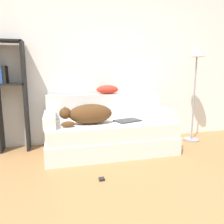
% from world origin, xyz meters
% --- Properties ---
extents(wall_back, '(7.11, 0.06, 2.70)m').
position_xyz_m(wall_back, '(0.00, 2.37, 1.35)').
color(wall_back, white).
rests_on(wall_back, ground_plane).
extents(couch, '(1.82, 0.85, 0.45)m').
position_xyz_m(couch, '(0.05, 1.79, 0.22)').
color(couch, silver).
rests_on(couch, ground_plane).
extents(couch_backrest, '(1.78, 0.15, 0.36)m').
position_xyz_m(couch_backrest, '(0.05, 2.15, 0.63)').
color(couch_backrest, silver).
rests_on(couch_backrest, couch).
extents(couch_arm_left, '(0.15, 0.66, 0.15)m').
position_xyz_m(couch_arm_left, '(-0.78, 1.79, 0.52)').
color(couch_arm_left, silver).
rests_on(couch_arm_left, couch).
extents(couch_arm_right, '(0.15, 0.66, 0.15)m').
position_xyz_m(couch_arm_right, '(0.89, 1.79, 0.52)').
color(couch_arm_right, silver).
rests_on(couch_arm_right, couch).
extents(dog, '(0.71, 0.30, 0.27)m').
position_xyz_m(dog, '(-0.28, 1.70, 0.58)').
color(dog, '#513319').
rests_on(dog, couch).
extents(laptop, '(0.41, 0.33, 0.02)m').
position_xyz_m(laptop, '(0.29, 1.73, 0.46)').
color(laptop, '#2D2D30').
rests_on(laptop, couch).
extents(throw_pillow, '(0.34, 0.21, 0.14)m').
position_xyz_m(throw_pillow, '(0.10, 2.16, 0.87)').
color(throw_pillow, red).
rests_on(throw_pillow, couch_backrest).
extents(bookshelf, '(0.41, 0.26, 1.57)m').
position_xyz_m(bookshelf, '(-1.31, 2.19, 0.88)').
color(bookshelf, black).
rests_on(bookshelf, ground_plane).
extents(floor_lamp, '(0.26, 0.26, 1.58)m').
position_xyz_m(floor_lamp, '(1.51, 1.94, 1.29)').
color(floor_lamp, gray).
rests_on(floor_lamp, ground_plane).
extents(power_adapter, '(0.06, 0.06, 0.02)m').
position_xyz_m(power_adapter, '(-0.26, 0.95, 0.01)').
color(power_adapter, black).
rests_on(power_adapter, ground_plane).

